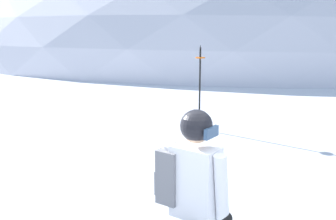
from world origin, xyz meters
TOP-DOWN VIEW (x-y plane):
  - ridge_peak_main at (7.51, 29.16)m, footprint 43.00×38.70m
  - snowboarder_main at (-0.06, 0.26)m, footprint 1.29×1.47m
  - piste_marker_near at (0.83, 5.66)m, footprint 0.20×0.20m

SIDE VIEW (x-z plane):
  - ridge_peak_main at x=7.51m, z-range -8.07..8.07m
  - snowboarder_main at x=-0.06m, z-range 0.06..1.78m
  - piste_marker_near at x=0.83m, z-range 0.13..1.88m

